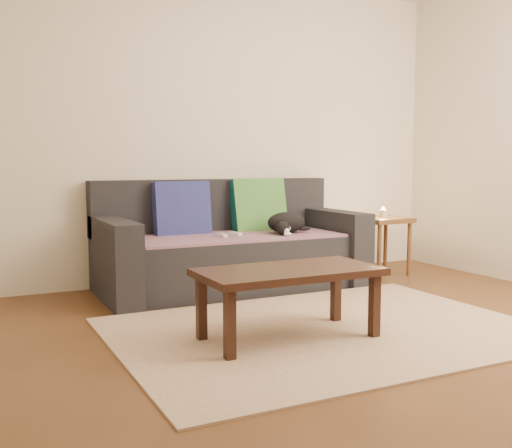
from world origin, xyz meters
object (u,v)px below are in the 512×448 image
object	(u,v)px
wii_remote_a	(222,235)
wii_remote_b	(235,234)
side_table	(383,227)
coffee_table	(289,277)
cat	(286,223)
sofa	(230,250)

from	to	relation	value
wii_remote_a	wii_remote_b	bearing A→B (deg)	-76.35
wii_remote_a	side_table	bearing A→B (deg)	-86.98
coffee_table	side_table	bearing A→B (deg)	38.07
cat	wii_remote_b	distance (m)	0.45
wii_remote_b	coffee_table	xyz separation A→B (m)	(-0.27, -1.32, -0.09)
cat	coffee_table	world-z (taller)	cat
sofa	cat	xyz separation A→B (m)	(0.43, -0.17, 0.21)
side_table	wii_remote_b	bearing A→B (deg)	-177.90
cat	coffee_table	distance (m)	1.49
sofa	cat	distance (m)	0.50
side_table	coffee_table	bearing A→B (deg)	-141.93
cat	sofa	bearing A→B (deg)	141.46
sofa	side_table	size ratio (longest dim) A/B	4.04
wii_remote_a	wii_remote_b	distance (m)	0.13
sofa	cat	bearing A→B (deg)	-21.69
sofa	coffee_table	world-z (taller)	sofa
sofa	wii_remote_b	distance (m)	0.21
sofa	side_table	xyz separation A→B (m)	(1.47, -0.10, 0.12)
sofa	coffee_table	bearing A→B (deg)	-101.14
wii_remote_b	side_table	size ratio (longest dim) A/B	0.29
wii_remote_a	coffee_table	bearing A→B (deg)	173.76
sofa	wii_remote_a	world-z (taller)	sofa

